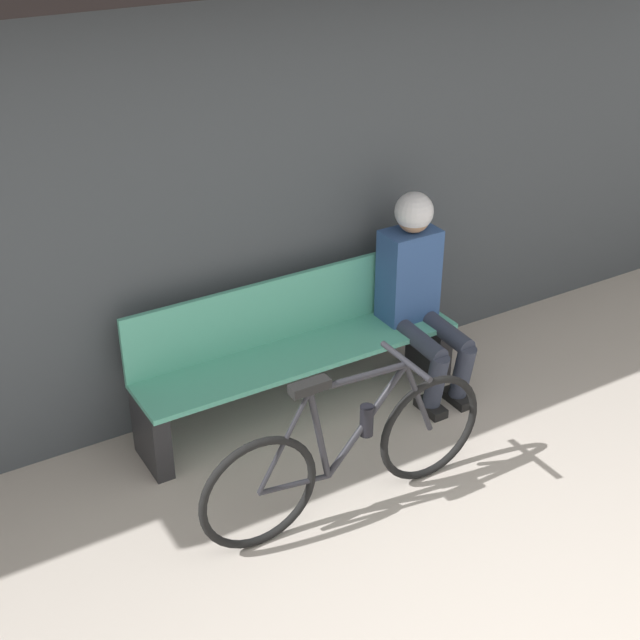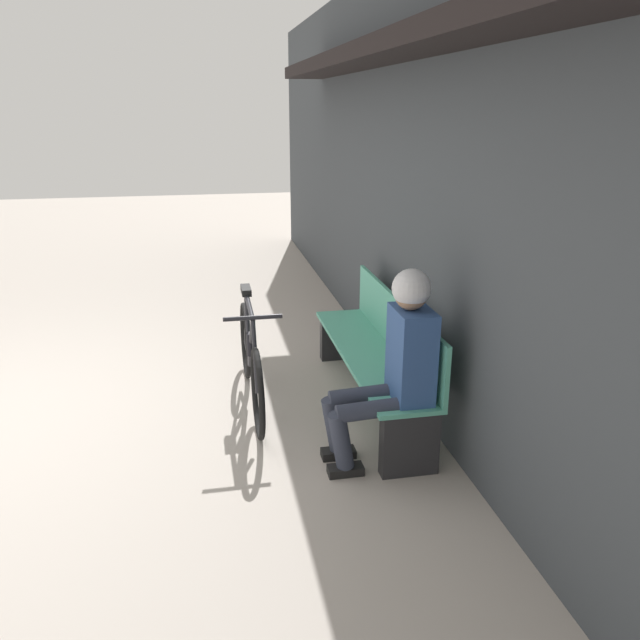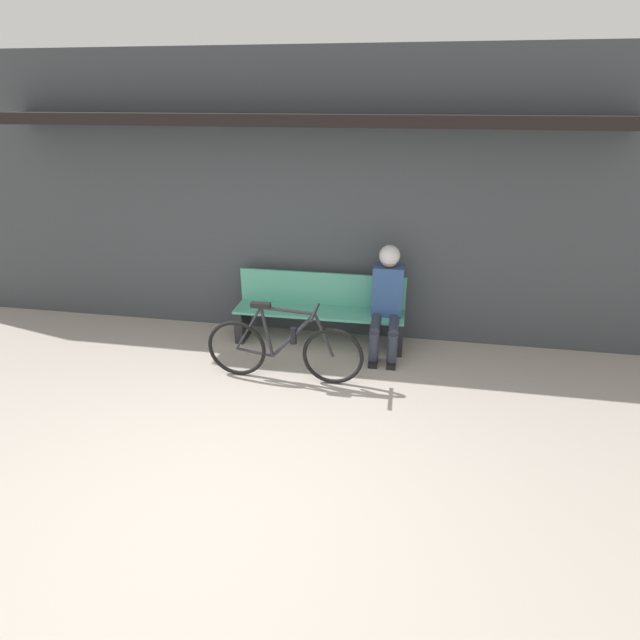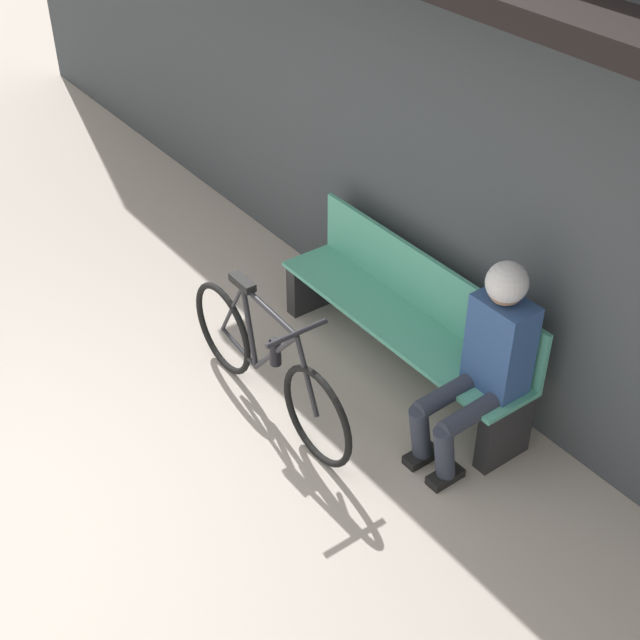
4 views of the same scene
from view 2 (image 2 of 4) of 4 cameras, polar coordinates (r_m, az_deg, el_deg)
The scene contains 5 objects.
ground_plane at distance 5.03m, azimuth -26.25°, elevation -8.32°, with size 24.00×24.00×0.00m, color #ADA399.
storefront_wall at distance 4.63m, azimuth 8.90°, elevation 12.83°, with size 12.00×0.56×3.20m.
park_bench_near at distance 4.62m, azimuth 5.25°, elevation -3.18°, with size 1.98×0.42×0.83m.
bicycle at distance 4.68m, azimuth -6.34°, elevation -3.60°, with size 1.65×0.40×0.85m.
person_seated at distance 3.79m, azimuth 6.95°, elevation -3.40°, with size 0.34×0.65×1.25m.
Camera 2 is at (4.33, 1.40, 2.14)m, focal length 35.00 mm.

